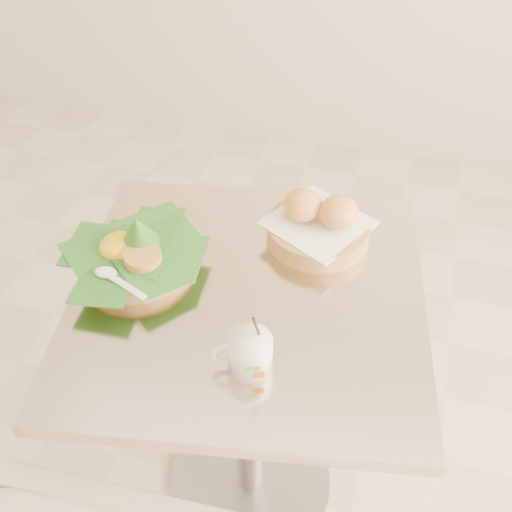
% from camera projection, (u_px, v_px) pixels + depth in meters
% --- Properties ---
extents(floor, '(3.60, 3.60, 0.00)m').
position_uv_depth(floor, '(192.00, 473.00, 1.80)').
color(floor, beige).
rests_on(floor, ground).
extents(cafe_table, '(0.80, 0.80, 0.75)m').
position_uv_depth(cafe_table, '(249.00, 362.00, 1.43)').
color(cafe_table, gray).
rests_on(cafe_table, floor).
extents(rice_basket, '(0.29, 0.29, 0.14)m').
position_uv_depth(rice_basket, '(135.00, 252.00, 1.31)').
color(rice_basket, tan).
rests_on(rice_basket, cafe_table).
extents(bread_basket, '(0.25, 0.25, 0.12)m').
position_uv_depth(bread_basket, '(319.00, 225.00, 1.38)').
color(bread_basket, tan).
rests_on(bread_basket, cafe_table).
extents(coffee_mug, '(0.11, 0.08, 0.14)m').
position_uv_depth(coffee_mug, '(249.00, 352.00, 1.12)').
color(coffee_mug, white).
rests_on(coffee_mug, cafe_table).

